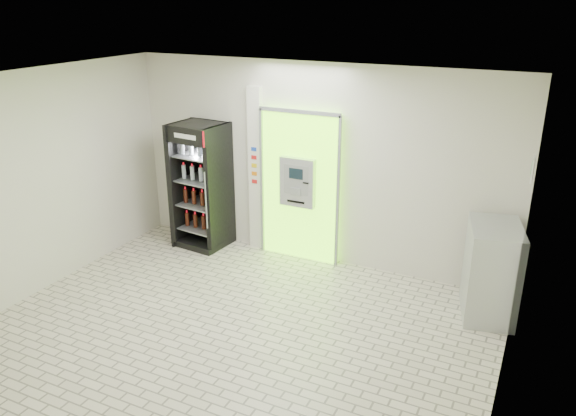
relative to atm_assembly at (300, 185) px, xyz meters
The scene contains 7 objects.
ground 2.69m from the atm_assembly, 85.26° to the right, with size 6.00×6.00×0.00m, color beige.
room_shell 2.51m from the atm_assembly, 85.26° to the right, with size 6.00×6.00×6.00m.
atm_assembly is the anchor object (origin of this frame).
pillar 0.79m from the atm_assembly, behind, with size 0.22×0.11×2.60m.
beverage_cooler 1.65m from the atm_assembly, behind, with size 0.83×0.77×2.02m.
steel_cabinet 2.98m from the atm_assembly, 10.10° to the right, with size 0.80×1.02×1.22m.
exit_sign 3.48m from the atm_assembly, 17.65° to the right, with size 0.02×0.22×0.26m.
Camera 1 is at (3.14, -4.90, 3.85)m, focal length 35.00 mm.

